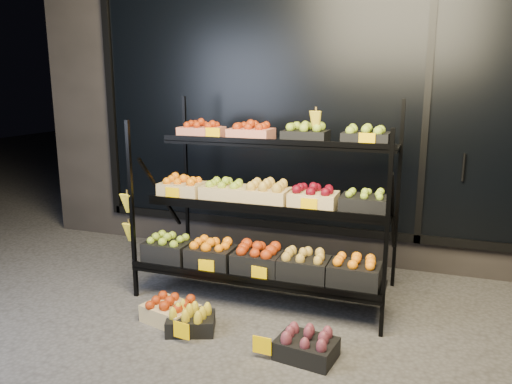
% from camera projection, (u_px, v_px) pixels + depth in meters
% --- Properties ---
extents(ground, '(24.00, 24.00, 0.00)m').
position_uv_depth(ground, '(240.00, 324.00, 3.78)').
color(ground, '#514F4C').
rests_on(ground, ground).
extents(building, '(6.00, 2.08, 3.50)m').
position_uv_depth(building, '(321.00, 86.00, 5.78)').
color(building, '#2D2826').
rests_on(building, ground).
extents(display_rack, '(2.18, 1.02, 1.68)m').
position_uv_depth(display_rack, '(264.00, 206.00, 4.16)').
color(display_rack, black).
rests_on(display_rack, ground).
extents(tag_floor_a, '(0.13, 0.01, 0.12)m').
position_uv_depth(tag_floor_a, '(182.00, 336.00, 3.49)').
color(tag_floor_a, '#FCC200').
rests_on(tag_floor_a, ground).
extents(tag_floor_b, '(0.13, 0.01, 0.12)m').
position_uv_depth(tag_floor_b, '(262.00, 351.00, 3.29)').
color(tag_floor_b, '#FCC200').
rests_on(tag_floor_b, ground).
extents(floor_crate_left, '(0.45, 0.38, 0.20)m').
position_uv_depth(floor_crate_left, '(170.00, 310.00, 3.81)').
color(floor_crate_left, '#D8BB7C').
rests_on(floor_crate_left, ground).
extents(floor_crate_midleft, '(0.41, 0.36, 0.18)m').
position_uv_depth(floor_crate_midleft, '(191.00, 320.00, 3.66)').
color(floor_crate_midleft, black).
rests_on(floor_crate_midleft, ground).
extents(floor_crate_right, '(0.42, 0.33, 0.20)m').
position_uv_depth(floor_crate_right, '(306.00, 345.00, 3.30)').
color(floor_crate_right, black).
rests_on(floor_crate_right, ground).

